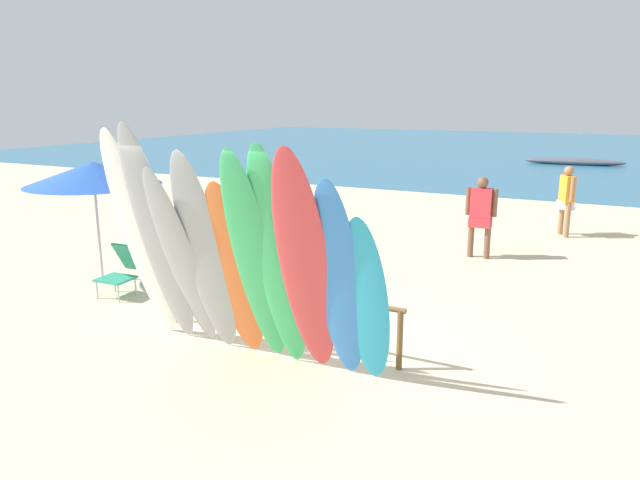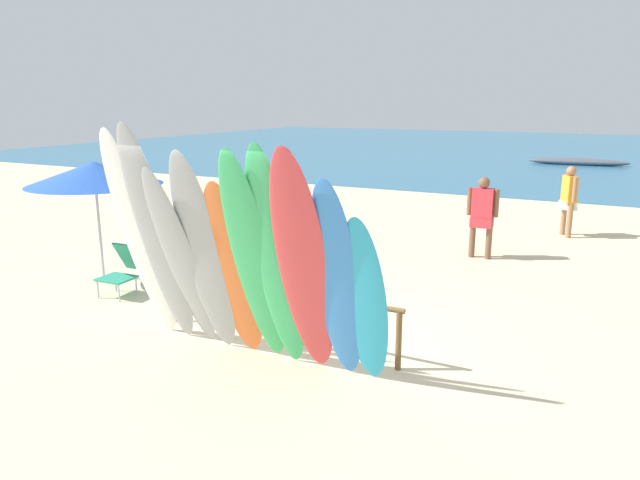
{
  "view_description": "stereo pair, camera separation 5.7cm",
  "coord_description": "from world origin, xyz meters",
  "px_view_note": "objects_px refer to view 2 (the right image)",
  "views": [
    {
      "loc": [
        3.54,
        -5.84,
        2.97
      ],
      "look_at": [
        0.0,
        1.24,
        1.07
      ],
      "focal_mm": 32.72,
      "sensor_mm": 36.0,
      "label": 1
    },
    {
      "loc": [
        3.59,
        -5.82,
        2.97
      ],
      "look_at": [
        0.0,
        1.24,
        1.07
      ],
      "focal_mm": 32.72,
      "sensor_mm": 36.0,
      "label": 2
    }
  ],
  "objects_px": {
    "surfboard_grey_3": "(204,257)",
    "beachgoer_by_water": "(482,212)",
    "surfboard_orange_4": "(234,272)",
    "beachgoer_near_rack": "(569,196)",
    "beach_chair_striped": "(192,259)",
    "distant_boat": "(578,162)",
    "surfboard_white_0": "(140,238)",
    "surfboard_teal_9": "(365,303)",
    "beach_chair_red": "(125,267)",
    "beachgoer_strolling": "(264,223)",
    "beach_chair_blue": "(187,240)",
    "surfboard_green_6": "(277,263)",
    "surfboard_green_5": "(254,262)",
    "beach_umbrella": "(94,173)",
    "surfboard_red_7": "(304,268)",
    "surfboard_blue_8": "(338,284)",
    "surfboard_rack": "(274,299)",
    "surfboard_grey_2": "(181,260)",
    "surfboard_grey_1": "(158,239)"
  },
  "relations": [
    {
      "from": "surfboard_grey_3",
      "to": "beachgoer_by_water",
      "type": "bearing_deg",
      "value": 69.09
    },
    {
      "from": "surfboard_orange_4",
      "to": "beachgoer_near_rack",
      "type": "distance_m",
      "value": 9.16
    },
    {
      "from": "beach_chair_striped",
      "to": "beachgoer_near_rack",
      "type": "bearing_deg",
      "value": 33.39
    },
    {
      "from": "distant_boat",
      "to": "surfboard_orange_4",
      "type": "bearing_deg",
      "value": -94.8
    },
    {
      "from": "beachgoer_by_water",
      "to": "distant_boat",
      "type": "xyz_separation_m",
      "value": [
        0.55,
        18.83,
        -0.75
      ]
    },
    {
      "from": "surfboard_white_0",
      "to": "surfboard_teal_9",
      "type": "relative_size",
      "value": 1.39
    },
    {
      "from": "surfboard_white_0",
      "to": "beach_chair_red",
      "type": "height_order",
      "value": "surfboard_white_0"
    },
    {
      "from": "beachgoer_strolling",
      "to": "beach_chair_blue",
      "type": "height_order",
      "value": "beachgoer_strolling"
    },
    {
      "from": "surfboard_green_6",
      "to": "surfboard_green_5",
      "type": "bearing_deg",
      "value": 175.95
    },
    {
      "from": "surfboard_green_5",
      "to": "beach_chair_blue",
      "type": "relative_size",
      "value": 3.23
    },
    {
      "from": "surfboard_green_6",
      "to": "beach_umbrella",
      "type": "relative_size",
      "value": 1.25
    },
    {
      "from": "surfboard_teal_9",
      "to": "beach_chair_blue",
      "type": "xyz_separation_m",
      "value": [
        -4.85,
        3.07,
        -0.53
      ]
    },
    {
      "from": "surfboard_red_7",
      "to": "beachgoer_strolling",
      "type": "height_order",
      "value": "surfboard_red_7"
    },
    {
      "from": "surfboard_teal_9",
      "to": "beach_chair_blue",
      "type": "bearing_deg",
      "value": 146.12
    },
    {
      "from": "beachgoer_strolling",
      "to": "beach_umbrella",
      "type": "distance_m",
      "value": 2.89
    },
    {
      "from": "surfboard_orange_4",
      "to": "surfboard_green_6",
      "type": "xyz_separation_m",
      "value": [
        0.62,
        -0.09,
        0.21
      ]
    },
    {
      "from": "surfboard_grey_3",
      "to": "beach_chair_red",
      "type": "bearing_deg",
      "value": 149.3
    },
    {
      "from": "surfboard_orange_4",
      "to": "surfboard_red_7",
      "type": "distance_m",
      "value": 0.99
    },
    {
      "from": "beach_chair_striped",
      "to": "surfboard_white_0",
      "type": "bearing_deg",
      "value": -83.34
    },
    {
      "from": "surfboard_grey_3",
      "to": "surfboard_blue_8",
      "type": "xyz_separation_m",
      "value": [
        1.65,
        0.05,
        -0.1
      ]
    },
    {
      "from": "surfboard_rack",
      "to": "beach_chair_blue",
      "type": "distance_m",
      "value": 4.19
    },
    {
      "from": "surfboard_teal_9",
      "to": "beachgoer_strolling",
      "type": "xyz_separation_m",
      "value": [
        -3.24,
        3.21,
        -0.07
      ]
    },
    {
      "from": "surfboard_grey_2",
      "to": "surfboard_grey_3",
      "type": "distance_m",
      "value": 0.37
    },
    {
      "from": "surfboard_teal_9",
      "to": "beach_chair_red",
      "type": "relative_size",
      "value": 2.55
    },
    {
      "from": "surfboard_white_0",
      "to": "beach_chair_red",
      "type": "distance_m",
      "value": 2.3
    },
    {
      "from": "surfboard_teal_9",
      "to": "distant_boat",
      "type": "xyz_separation_m",
      "value": [
        0.51,
        24.73,
        -0.8
      ]
    },
    {
      "from": "surfboard_white_0",
      "to": "beachgoer_strolling",
      "type": "bearing_deg",
      "value": 98.38
    },
    {
      "from": "beach_chair_blue",
      "to": "surfboard_red_7",
      "type": "bearing_deg",
      "value": -58.13
    },
    {
      "from": "surfboard_green_6",
      "to": "beachgoer_strolling",
      "type": "height_order",
      "value": "surfboard_green_6"
    },
    {
      "from": "surfboard_white_0",
      "to": "beachgoer_strolling",
      "type": "relative_size",
      "value": 1.8
    },
    {
      "from": "surfboard_green_6",
      "to": "surfboard_white_0",
      "type": "bearing_deg",
      "value": 175.11
    },
    {
      "from": "surfboard_rack",
      "to": "surfboard_grey_3",
      "type": "xyz_separation_m",
      "value": [
        -0.46,
        -0.74,
        0.66
      ]
    },
    {
      "from": "beach_chair_red",
      "to": "surfboard_rack",
      "type": "bearing_deg",
      "value": -13.99
    },
    {
      "from": "surfboard_grey_3",
      "to": "distant_boat",
      "type": "distance_m",
      "value": 25.0
    },
    {
      "from": "surfboard_grey_2",
      "to": "distant_boat",
      "type": "bearing_deg",
      "value": 85.63
    },
    {
      "from": "surfboard_grey_1",
      "to": "beach_chair_red",
      "type": "relative_size",
      "value": 3.67
    },
    {
      "from": "beachgoer_by_water",
      "to": "distant_boat",
      "type": "relative_size",
      "value": 0.35
    },
    {
      "from": "surfboard_grey_1",
      "to": "beach_umbrella",
      "type": "xyz_separation_m",
      "value": [
        -2.88,
        1.74,
        0.42
      ]
    },
    {
      "from": "surfboard_teal_9",
      "to": "beach_chair_red",
      "type": "distance_m",
      "value": 4.77
    },
    {
      "from": "beach_chair_red",
      "to": "beach_umbrella",
      "type": "distance_m",
      "value": 1.69
    },
    {
      "from": "surfboard_grey_2",
      "to": "surfboard_teal_9",
      "type": "xyz_separation_m",
      "value": [
        2.27,
        0.11,
        -0.19
      ]
    },
    {
      "from": "beachgoer_by_water",
      "to": "distant_boat",
      "type": "distance_m",
      "value": 18.85
    },
    {
      "from": "beach_chair_blue",
      "to": "beach_chair_striped",
      "type": "xyz_separation_m",
      "value": [
        0.93,
        -1.0,
        -0.0
      ]
    },
    {
      "from": "beachgoer_strolling",
      "to": "beach_chair_striped",
      "type": "relative_size",
      "value": 1.87
    },
    {
      "from": "surfboard_orange_4",
      "to": "beach_chair_striped",
      "type": "bearing_deg",
      "value": 133.87
    },
    {
      "from": "surfboard_grey_1",
      "to": "beach_chair_red",
      "type": "height_order",
      "value": "surfboard_grey_1"
    },
    {
      "from": "surfboard_grey_3",
      "to": "beachgoer_near_rack",
      "type": "height_order",
      "value": "surfboard_grey_3"
    },
    {
      "from": "beach_chair_red",
      "to": "surfboard_red_7",
      "type": "bearing_deg",
      "value": -22.23
    },
    {
      "from": "surfboard_blue_8",
      "to": "beach_umbrella",
      "type": "distance_m",
      "value": 5.5
    },
    {
      "from": "surfboard_grey_2",
      "to": "beach_chair_red",
      "type": "height_order",
      "value": "surfboard_grey_2"
    }
  ]
}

